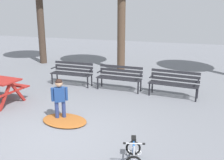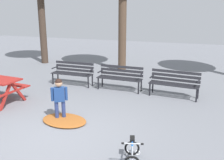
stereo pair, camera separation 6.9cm
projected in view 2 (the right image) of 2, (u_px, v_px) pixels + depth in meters
ground at (54, 136)px, 5.83m from camera, size 36.00×36.00×0.00m
park_bench_far_left at (73, 71)px, 9.71m from camera, size 1.60×0.46×0.85m
park_bench_left at (120, 76)px, 9.07m from camera, size 1.61×0.49×0.85m
park_bench_right at (174, 82)px, 8.34m from camera, size 1.63×0.58×0.85m
child_standing at (59, 96)px, 6.53m from camera, size 0.37×0.27×1.11m
kids_bicycle at (132, 153)px, 4.77m from camera, size 0.49×0.62×0.54m
leaf_pile at (64, 120)px, 6.57m from camera, size 1.32×1.00×0.07m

